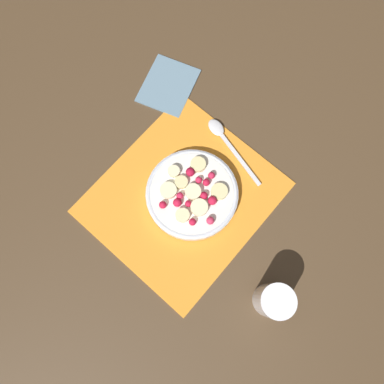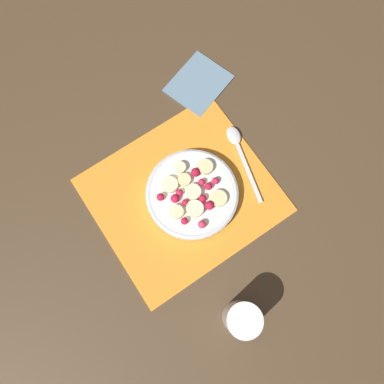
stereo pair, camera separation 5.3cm
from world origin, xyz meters
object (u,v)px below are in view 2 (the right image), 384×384
drinking_glass (242,319)px  napkin (199,83)px  fruit_bowl (192,194)px  spoon (238,147)px

drinking_glass → napkin: (-0.24, -0.50, -0.05)m
drinking_glass → napkin: size_ratio=0.59×
fruit_bowl → spoon: (-0.15, -0.04, -0.01)m
spoon → drinking_glass: size_ratio=1.92×
spoon → napkin: spoon is taller
fruit_bowl → drinking_glass: size_ratio=2.03×
spoon → drinking_glass: (0.22, 0.31, 0.04)m
fruit_bowl → spoon: bearing=-167.0°
drinking_glass → napkin: bearing=-115.5°
spoon → fruit_bowl: bearing=117.5°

